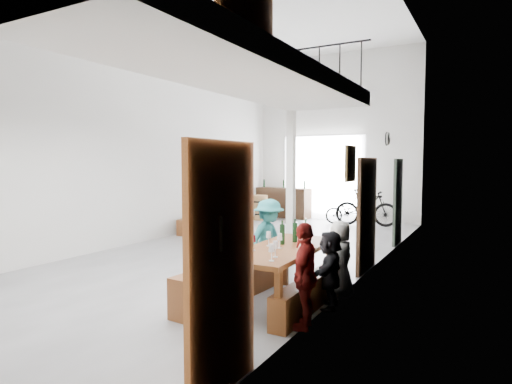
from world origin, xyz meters
The scene contains 24 objects.
floor centered at (0.00, 0.00, 0.00)m, with size 12.00×12.00×0.00m, color #5E5E60.
room_walls centered at (0.00, 0.00, 3.55)m, with size 12.00×12.00×12.00m.
gateway_portal centered at (-0.40, 5.94, 1.40)m, with size 2.80×0.08×2.80m, color white.
right_wall_decor centered at (2.70, -1.87, 1.74)m, with size 0.07×8.28×5.07m.
balcony centered at (1.98, -3.13, 2.96)m, with size 1.52×5.62×4.00m.
tasting_table centered at (2.20, -2.69, 0.71)m, with size 0.88×2.08×0.79m.
bench_inner centered at (1.48, -2.76, 0.26)m, with size 0.36×2.26×0.52m, color brown.
bench_wall centered at (2.57, -2.76, 0.20)m, with size 0.23×1.78×0.41m, color brown.
tableware centered at (2.24, -2.64, 0.92)m, with size 0.55×1.37×0.35m.
side_bench centered at (-2.50, 1.60, 0.21)m, with size 0.33×1.50×0.42m, color brown.
oak_barrel centered at (-2.17, 4.69, 0.41)m, with size 0.56×0.56×0.82m.
serving_counter centered at (-1.75, 5.65, 0.51)m, with size 1.95×0.54×1.03m, color #342314.
counter_bottles centered at (-1.75, 5.68, 1.17)m, with size 1.70×0.23×0.28m.
guest_left_a centered at (1.41, -3.43, 0.63)m, with size 0.61×0.40×1.25m, color white.
guest_left_b centered at (1.45, -2.84, 0.57)m, with size 0.41×0.27×1.13m, color #24767A.
guest_left_c centered at (1.40, -2.24, 0.62)m, with size 0.60×0.47×1.23m, color white.
guest_left_d centered at (1.48, -1.71, 0.66)m, with size 0.86×0.49×1.33m, color #24767A.
guest_right_a centered at (2.77, -3.28, 0.62)m, with size 0.72×0.30×1.23m, color maroon.
guest_right_b centered at (2.80, -2.49, 0.51)m, with size 0.96×0.30×1.03m, color black.
guest_right_c centered at (2.77, -2.00, 0.55)m, with size 0.54×0.35×1.09m, color white.
host_standing centered at (2.39, -4.42, 0.90)m, with size 0.66×0.43×1.81m, color #4C5630.
potted_plant centered at (2.45, 0.71, 0.20)m, with size 0.36×0.31×0.40m, color #184319.
bicycle_near centered at (0.80, 5.11, 0.40)m, with size 0.53×1.52×0.80m, color black.
bicycle_far centered at (1.32, 5.00, 0.55)m, with size 0.52×1.85×1.11m, color black.
Camera 1 is at (4.62, -7.79, 1.92)m, focal length 30.00 mm.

